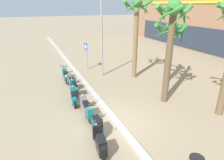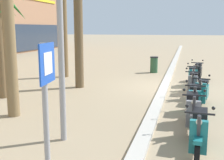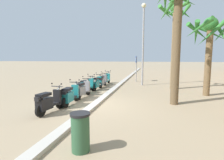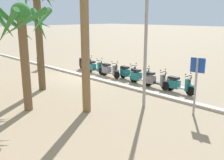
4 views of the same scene
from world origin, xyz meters
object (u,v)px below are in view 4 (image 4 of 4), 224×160
scooter_teal_mid_centre (178,85)px  litter_bin (40,64)px  scooter_grey_mid_rear (109,70)px  street_lamp (146,17)px  scooter_grey_second_in_line (154,80)px  scooter_black_tail_end (85,64)px  scooter_teal_far_back (139,76)px  palm_tree_by_mall_entrance (24,32)px  scooter_teal_mid_front (128,73)px  palm_tree_near_sign (38,11)px  scooter_teal_lead_nearest (94,67)px  palm_tree_far_corner (85,2)px  crossing_sign (196,80)px

scooter_teal_mid_centre → litter_bin: (10.80, 2.20, 0.03)m
scooter_grey_mid_rear → street_lamp: street_lamp is taller
scooter_grey_second_in_line → scooter_black_tail_end: bearing=-3.0°
scooter_grey_second_in_line → scooter_teal_far_back: (1.15, -0.08, -0.00)m
scooter_teal_far_back → litter_bin: 8.41m
scooter_teal_mid_centre → palm_tree_by_mall_entrance: (3.13, 6.99, 2.95)m
scooter_teal_mid_centre → palm_tree_by_mall_entrance: 8.21m
scooter_grey_mid_rear → palm_tree_by_mall_entrance: 7.86m
scooter_teal_far_back → palm_tree_by_mall_entrance: palm_tree_by_mall_entrance is taller
scooter_teal_mid_front → scooter_black_tail_end: 4.41m
palm_tree_near_sign → litter_bin: size_ratio=6.11×
scooter_teal_lead_nearest → street_lamp: 8.44m
litter_bin → street_lamp: (-10.94, 0.87, 3.50)m
scooter_teal_mid_centre → scooter_black_tail_end: (8.30, -0.22, 0.02)m
street_lamp → scooter_teal_mid_centre: bearing=-87.3°
scooter_grey_mid_rear → street_lamp: size_ratio=0.28×
scooter_teal_mid_centre → palm_tree_far_corner: 6.79m
scooter_teal_mid_front → scooter_grey_mid_rear: bearing=10.8°
scooter_grey_mid_rear → scooter_teal_lead_nearest: (1.57, 0.01, 0.00)m
street_lamp → litter_bin: bearing=-4.6°
scooter_teal_mid_front → scooter_grey_mid_rear: same height
scooter_grey_mid_rear → litter_bin: (5.46, 2.16, 0.02)m
scooter_teal_lead_nearest → scooter_black_tail_end: (1.39, -0.27, 0.00)m
scooter_teal_lead_nearest → street_lamp: (-7.05, 3.02, 3.52)m
palm_tree_far_corner → street_lamp: (-1.35, -2.22, -0.56)m
scooter_grey_mid_rear → palm_tree_near_sign: (0.31, 4.87, 3.84)m
scooter_teal_lead_nearest → litter_bin: scooter_teal_lead_nearest is taller
scooter_teal_far_back → scooter_grey_mid_rear: size_ratio=0.96×
crossing_sign → palm_tree_far_corner: bearing=40.4°
palm_tree_by_mall_entrance → litter_bin: bearing=-32.0°
litter_bin → street_lamp: street_lamp is taller
scooter_black_tail_end → street_lamp: (-8.44, 3.29, 3.52)m
crossing_sign → palm_tree_far_corner: palm_tree_far_corner is taller
scooter_teal_lead_nearest → scooter_black_tail_end: bearing=-11.0°
litter_bin → crossing_sign: bearing=179.3°
palm_tree_far_corner → scooter_teal_mid_front: bearing=-64.1°
scooter_teal_lead_nearest → scooter_grey_second_in_line: bearing=179.1°
scooter_grey_mid_rear → scooter_black_tail_end: size_ratio=1.03×
scooter_teal_far_back → scooter_grey_mid_rear: bearing=-0.2°
scooter_grey_second_in_line → scooter_teal_far_back: 1.15m
scooter_teal_far_back → palm_tree_near_sign: bearing=58.5°
palm_tree_far_corner → palm_tree_near_sign: size_ratio=1.05×
scooter_grey_mid_rear → scooter_teal_lead_nearest: 1.57m
crossing_sign → litter_bin: crossing_sign is taller
crossing_sign → scooter_grey_mid_rear: bearing=-17.1°
scooter_grey_second_in_line → palm_tree_by_mall_entrance: (1.61, 6.86, 2.94)m
palm_tree_near_sign → street_lamp: (-5.80, -1.84, -0.33)m
scooter_grey_second_in_line → palm_tree_by_mall_entrance: palm_tree_by_mall_entrance is taller
scooter_grey_mid_rear → crossing_sign: 8.00m
scooter_teal_mid_front → litter_bin: scooter_teal_mid_front is taller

